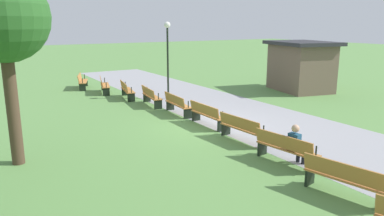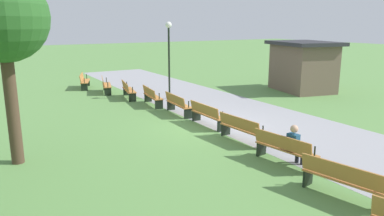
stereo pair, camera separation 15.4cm
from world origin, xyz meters
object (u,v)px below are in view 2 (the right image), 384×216
(bench_1, at_px, (106,85))
(kiosk, at_px, (303,66))
(bench_4, at_px, (178,104))
(lamp_post, at_px, (169,46))
(person_seated, at_px, (295,144))
(bench_3, at_px, (152,96))
(bench_0, at_px, (84,81))
(tree_3, at_px, (2,19))
(bench_6, at_px, (241,128))
(bench_8, at_px, (343,179))
(bench_2, at_px, (128,90))
(bench_5, at_px, (207,114))
(bench_7, at_px, (284,148))

(bench_1, height_order, kiosk, kiosk)
(bench_4, xyz_separation_m, lamp_post, (-3.31, 1.30, 2.30))
(person_seated, bearing_deg, bench_4, 171.89)
(bench_3, bearing_deg, person_seated, 8.79)
(bench_0, distance_m, tree_3, 12.94)
(bench_1, xyz_separation_m, bench_6, (11.07, 1.11, 0.00))
(bench_8, bearing_deg, bench_0, 172.29)
(bench_4, xyz_separation_m, bench_6, (4.47, 0.00, 0.00))
(bench_0, bearing_deg, bench_2, 34.58)
(bench_5, bearing_deg, bench_8, -5.75)
(bench_0, relative_size, bench_7, 1.00)
(person_seated, relative_size, lamp_post, 0.30)
(bench_5, distance_m, tree_3, 7.63)
(bench_5, distance_m, bench_8, 6.70)
(bench_3, height_order, bench_5, same)
(bench_0, height_order, lamp_post, lamp_post)
(bench_7, bearing_deg, bench_3, 172.30)
(tree_3, bearing_deg, bench_8, 44.48)
(person_seated, height_order, tree_3, tree_3)
(bench_5, distance_m, kiosk, 9.74)
(bench_5, xyz_separation_m, bench_8, (6.66, -0.67, 0.00))
(bench_7, distance_m, bench_8, 2.24)
(bench_1, xyz_separation_m, bench_4, (6.60, 1.11, 0.00))
(person_seated, bearing_deg, bench_7, -148.27)
(bench_2, height_order, tree_3, tree_3)
(bench_1, distance_m, kiosk, 11.49)
(bench_4, height_order, kiosk, kiosk)
(lamp_post, bearing_deg, bench_8, -8.83)
(tree_3, relative_size, lamp_post, 1.33)
(bench_1, distance_m, bench_6, 11.13)
(bench_1, height_order, bench_2, same)
(bench_2, bearing_deg, lamp_post, 71.12)
(bench_0, xyz_separation_m, bench_1, (2.13, 0.66, 0.00))
(bench_1, relative_size, bench_6, 1.02)
(bench_6, distance_m, lamp_post, 8.22)
(bench_1, relative_size, person_seated, 1.64)
(bench_0, bearing_deg, bench_1, 36.49)
(bench_3, bearing_deg, tree_3, -44.91)
(bench_4, relative_size, tree_3, 0.37)
(bench_5, height_order, bench_7, same)
(bench_7, height_order, bench_8, same)
(bench_8, relative_size, lamp_post, 0.49)
(bench_1, relative_size, bench_2, 1.00)
(bench_5, bearing_deg, bench_6, -1.92)
(bench_7, bearing_deg, lamp_post, 163.64)
(bench_0, relative_size, bench_6, 1.01)
(bench_1, bearing_deg, bench_4, 24.98)
(bench_2, distance_m, lamp_post, 3.18)
(bench_8, bearing_deg, bench_4, 164.62)
(bench_2, bearing_deg, bench_5, 17.30)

